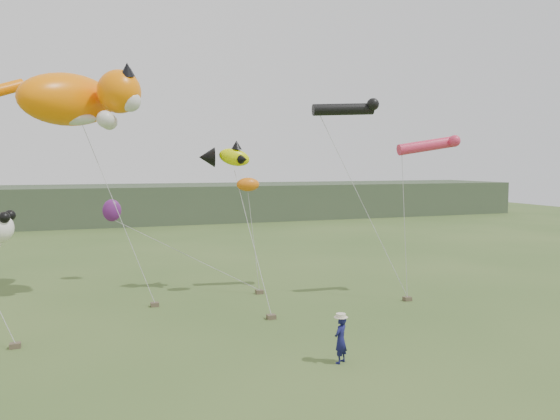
# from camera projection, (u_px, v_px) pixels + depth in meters

# --- Properties ---
(ground) EXTENTS (120.00, 120.00, 0.00)m
(ground) POSITION_uv_depth(u_px,v_px,m) (292.00, 346.00, 19.19)
(ground) COLOR #385123
(ground) RESTS_ON ground
(headland) EXTENTS (90.00, 13.00, 4.00)m
(headland) POSITION_uv_depth(u_px,v_px,m) (120.00, 205.00, 59.91)
(headland) COLOR #2D3D28
(headland) RESTS_ON ground
(festival_attendant) EXTENTS (0.67, 0.62, 1.54)m
(festival_attendant) POSITION_uv_depth(u_px,v_px,m) (341.00, 340.00, 17.51)
(festival_attendant) COLOR #131449
(festival_attendant) RESTS_ON ground
(sandbag_anchors) EXTENTS (16.90, 5.03, 0.18)m
(sandbag_anchors) POSITION_uv_depth(u_px,v_px,m) (233.00, 309.00, 23.70)
(sandbag_anchors) COLOR brown
(sandbag_anchors) RESTS_ON ground
(cat_kite) EXTENTS (7.11, 5.43, 3.03)m
(cat_kite) POSITION_uv_depth(u_px,v_px,m) (80.00, 99.00, 25.35)
(cat_kite) COLOR #FF7701
(cat_kite) RESTS_ON ground
(fish_kite) EXTENTS (2.63, 1.72, 1.38)m
(fish_kite) POSITION_uv_depth(u_px,v_px,m) (224.00, 157.00, 26.82)
(fish_kite) COLOR #D4E500
(fish_kite) RESTS_ON ground
(tube_kites) EXTENTS (6.37, 3.48, 2.82)m
(tube_kites) POSITION_uv_depth(u_px,v_px,m) (385.00, 124.00, 26.25)
(tube_kites) COLOR black
(tube_kites) RESTS_ON ground
(misc_kites) EXTENTS (7.15, 6.08, 2.46)m
(misc_kites) POSITION_uv_depth(u_px,v_px,m) (161.00, 201.00, 28.28)
(misc_kites) COLOR orange
(misc_kites) RESTS_ON ground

